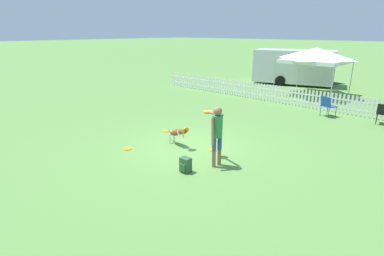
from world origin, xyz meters
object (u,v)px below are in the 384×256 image
object	(u,v)px
frisbee_midfield	(127,149)
equipment_trailer	(294,66)
canopy_tent_main	(316,55)
frisbee_near_handler	(213,150)
folding_chair_blue_left	(327,104)
leaping_dog	(178,132)
backpack_on_grass	(185,165)
handler_person	(217,129)
frisbee_near_dog	(166,131)
folding_chair_center	(384,112)

from	to	relation	value
frisbee_midfield	equipment_trailer	bearing A→B (deg)	95.78
canopy_tent_main	frisbee_near_handler	bearing A→B (deg)	-83.89
frisbee_near_handler	folding_chair_blue_left	world-z (taller)	folding_chair_blue_left
canopy_tent_main	equipment_trailer	distance (m)	3.89
frisbee_near_handler	canopy_tent_main	bearing A→B (deg)	96.11
canopy_tent_main	equipment_trailer	size ratio (longest dim) A/B	0.53
leaping_dog	folding_chair_blue_left	xyz separation A→B (m)	(2.31, 6.85, 0.09)
backpack_on_grass	equipment_trailer	bearing A→B (deg)	104.90
canopy_tent_main	equipment_trailer	bearing A→B (deg)	131.16
frisbee_midfield	equipment_trailer	size ratio (longest dim) A/B	0.04
handler_person	frisbee_near_dog	world-z (taller)	handler_person
backpack_on_grass	folding_chair_center	xyz separation A→B (m)	(2.88, 8.33, 0.32)
folding_chair_blue_left	folding_chair_center	world-z (taller)	folding_chair_blue_left
frisbee_near_handler	frisbee_near_dog	distance (m)	2.47
leaping_dog	frisbee_midfield	xyz separation A→B (m)	(-0.95, -1.30, -0.44)
folding_chair_blue_left	backpack_on_grass	bearing A→B (deg)	106.11
frisbee_near_handler	frisbee_midfield	xyz separation A→B (m)	(-2.06, -1.76, 0.00)
leaping_dog	canopy_tent_main	size ratio (longest dim) A/B	0.35
frisbee_midfield	equipment_trailer	distance (m)	15.27
frisbee_near_handler	leaping_dog	bearing A→B (deg)	-157.76
folding_chair_center	backpack_on_grass	bearing A→B (deg)	63.93
frisbee_near_handler	canopy_tent_main	size ratio (longest dim) A/B	0.08
handler_person	canopy_tent_main	world-z (taller)	canopy_tent_main
frisbee_near_dog	backpack_on_grass	size ratio (longest dim) A/B	0.64
handler_person	frisbee_near_handler	distance (m)	1.51
frisbee_near_handler	frisbee_near_dog	bearing A→B (deg)	173.64
equipment_trailer	frisbee_near_handler	bearing A→B (deg)	-91.71
leaping_dog	backpack_on_grass	world-z (taller)	leaping_dog
handler_person	canopy_tent_main	distance (m)	11.58
leaping_dog	folding_chair_blue_left	bearing A→B (deg)	172.20
folding_chair_blue_left	folding_chair_center	size ratio (longest dim) A/B	1.04
folding_chair_blue_left	canopy_tent_main	xyz separation A→B (m)	(-2.33, 4.17, 1.73)
leaping_dog	frisbee_midfield	size ratio (longest dim) A/B	4.40
handler_person	leaping_dog	size ratio (longest dim) A/B	1.48
frisbee_midfield	folding_chair_center	distance (m)	9.99
frisbee_near_dog	frisbee_near_handler	bearing A→B (deg)	-6.36
frisbee_near_handler	canopy_tent_main	distance (m)	10.86
frisbee_near_handler	folding_chair_blue_left	distance (m)	6.53
handler_person	equipment_trailer	distance (m)	14.84
handler_person	folding_chair_center	xyz separation A→B (m)	(2.55, 7.46, -0.54)
leaping_dog	folding_chair_center	distance (m)	8.36
frisbee_near_dog	canopy_tent_main	distance (m)	10.62
folding_chair_center	leaping_dog	bearing A→B (deg)	51.27
frisbee_near_dog	canopy_tent_main	size ratio (longest dim) A/B	0.08
leaping_dog	canopy_tent_main	xyz separation A→B (m)	(-0.02, 11.02, 1.82)
frisbee_near_handler	folding_chair_blue_left	xyz separation A→B (m)	(1.20, 6.39, 0.53)
frisbee_near_dog	frisbee_midfield	bearing A→B (deg)	-78.97
canopy_tent_main	folding_chair_blue_left	bearing A→B (deg)	-60.81
backpack_on_grass	canopy_tent_main	distance (m)	12.51
leaping_dog	frisbee_near_dog	distance (m)	1.59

